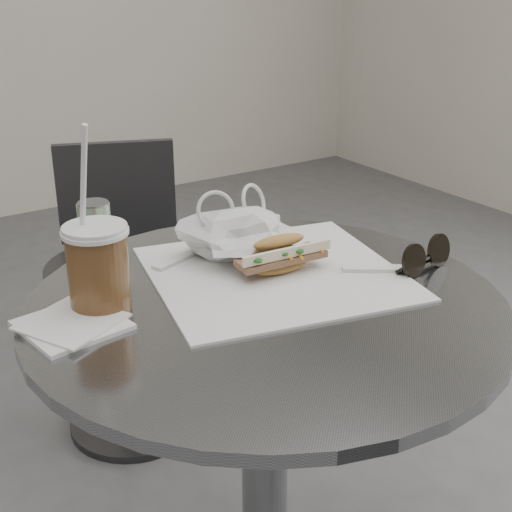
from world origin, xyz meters
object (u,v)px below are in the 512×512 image
banh_mi (280,255)px  sunglasses (425,258)px  cafe_table (265,443)px  chair_far (127,308)px  iced_coffee (98,267)px  drink_can (95,232)px

banh_mi → sunglasses: bearing=-25.0°
cafe_table → chair_far: bearing=82.8°
iced_coffee → drink_can: bearing=69.6°
cafe_table → iced_coffee: bearing=153.0°
drink_can → banh_mi: bearing=-44.2°
chair_far → banh_mi: bearing=109.3°
iced_coffee → chair_far: bearing=65.1°
iced_coffee → drink_can: size_ratio=2.66×
chair_far → banh_mi: 0.87m
sunglasses → drink_can: drink_can is taller
banh_mi → iced_coffee: iced_coffee is taller
chair_far → drink_can: size_ratio=7.10×
sunglasses → drink_can: 0.57m
cafe_table → sunglasses: (0.29, -0.05, 0.30)m
cafe_table → chair_far: chair_far is taller
chair_far → banh_mi: banh_mi is taller
banh_mi → sunglasses: (0.22, -0.12, -0.01)m
cafe_table → sunglasses: size_ratio=5.83×
iced_coffee → sunglasses: size_ratio=2.23×
cafe_table → drink_can: size_ratio=6.95×
cafe_table → banh_mi: size_ratio=3.79×
chair_far → iced_coffee: size_ratio=2.67×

